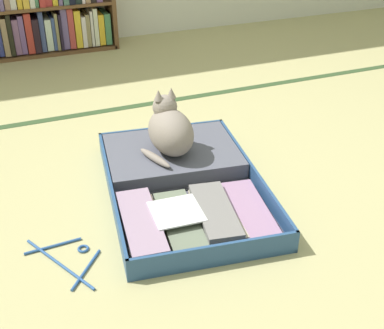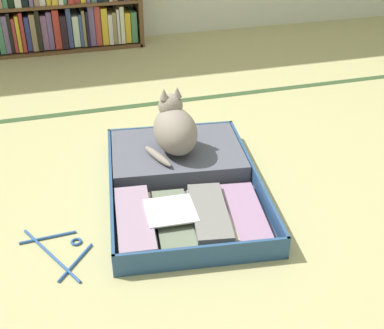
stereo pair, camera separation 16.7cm
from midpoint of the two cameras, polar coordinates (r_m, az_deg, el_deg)
name	(u,v)px [view 2 (the right image)]	position (r m, az deg, el deg)	size (l,w,h in m)	color
ground_plane	(223,219)	(1.98, 5.87, -6.11)	(10.00, 10.00, 0.00)	tan
tatami_border	(157,103)	(2.90, -2.24, 6.82)	(4.80, 0.05, 0.00)	#314A28
bookshelf	(52,6)	(3.81, -14.14, 16.78)	(1.22, 0.25, 0.66)	brown
open_suitcase	(181,178)	(2.13, 1.05, -1.63)	(0.71, 0.98, 0.09)	navy
black_cat	(174,129)	(2.19, 0.15, 3.95)	(0.24, 0.29, 0.27)	gray
clothes_hanger	(60,250)	(1.86, -12.05, -9.43)	(0.25, 0.33, 0.01)	#295292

